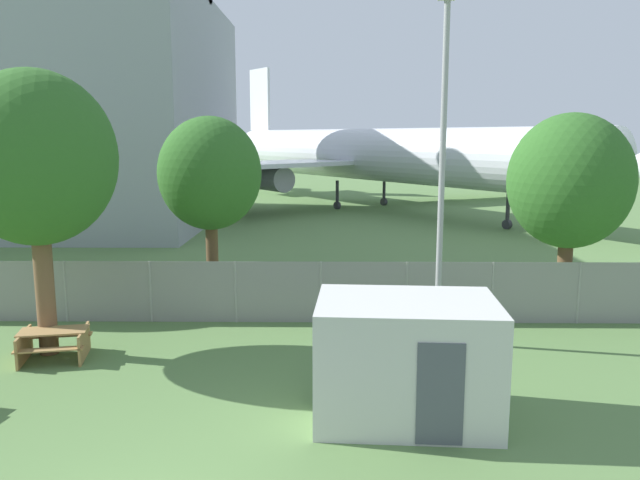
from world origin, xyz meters
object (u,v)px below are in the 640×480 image
at_px(airplane, 373,155).
at_px(tree_near_hangar, 210,174).
at_px(picnic_bench_near_cabin, 54,341).
at_px(tree_behind_benches, 570,182).
at_px(portable_cabin, 406,359).
at_px(tree_far_right, 35,159).

distance_m(airplane, tree_near_hangar, 28.41).
xyz_separation_m(airplane, tree_near_hangar, (-7.18, -27.49, 0.25)).
distance_m(airplane, picnic_bench_near_cabin, 34.32).
height_order(airplane, tree_behind_benches, airplane).
xyz_separation_m(portable_cabin, tree_near_hangar, (-5.31, 8.16, 3.12)).
height_order(airplane, tree_near_hangar, airplane).
distance_m(airplane, tree_behind_benches, 28.93).
bearing_deg(tree_far_right, tree_behind_benches, 13.43).
bearing_deg(airplane, portable_cabin, -38.34).
distance_m(portable_cabin, tree_far_right, 10.12).
bearing_deg(airplane, picnic_bench_near_cabin, -52.80).
relative_size(airplane, portable_cabin, 10.96).
distance_m(portable_cabin, tree_behind_benches, 9.46).
height_order(airplane, tree_far_right, airplane).
bearing_deg(tree_far_right, airplane, 71.77).
xyz_separation_m(tree_near_hangar, tree_far_right, (-3.40, -4.63, 0.65)).
distance_m(portable_cabin, picnic_bench_near_cabin, 8.95).
distance_m(tree_behind_benches, tree_far_right, 14.81).
bearing_deg(tree_near_hangar, portable_cabin, -56.93).
bearing_deg(tree_near_hangar, tree_behind_benches, -6.19).
relative_size(airplane, picnic_bench_near_cabin, 21.35).
bearing_deg(tree_behind_benches, tree_far_right, -166.57).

